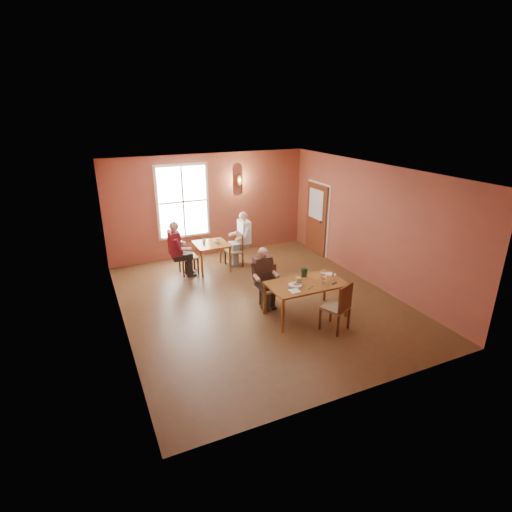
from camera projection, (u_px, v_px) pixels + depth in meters
name	position (u px, v px, depth m)	size (l,w,h in m)	color
ground	(260.00, 301.00, 9.27)	(6.00, 7.00, 0.01)	brown
wall_back	(210.00, 205.00, 11.71)	(6.00, 0.04, 3.00)	brown
wall_front	(362.00, 310.00, 5.76)	(6.00, 0.04, 3.00)	brown
wall_left	(117.00, 260.00, 7.58)	(0.04, 7.00, 3.00)	brown
wall_right	(369.00, 224.00, 9.89)	(0.04, 7.00, 3.00)	brown
ceiling	(260.00, 171.00, 8.20)	(6.00, 7.00, 0.04)	white
window	(183.00, 202.00, 11.29)	(1.36, 0.10, 1.96)	white
door	(316.00, 219.00, 11.99)	(0.12, 1.04, 2.10)	maroon
wall_sconce	(239.00, 180.00, 11.73)	(0.16, 0.16, 0.28)	brown
main_table	(306.00, 299.00, 8.52)	(1.62, 0.91, 0.76)	brown
chair_diner_main	(271.00, 288.00, 8.85)	(0.41, 0.41, 0.94)	#5F3712
diner_main	(272.00, 281.00, 8.76)	(0.52, 0.52, 1.30)	#412D22
chair_empty	(335.00, 306.00, 7.93)	(0.46, 0.46, 1.03)	brown
plate_food	(295.00, 285.00, 8.27)	(0.29, 0.29, 0.04)	white
sandwich	(298.00, 281.00, 8.34)	(0.09, 0.09, 0.11)	tan
goblet_a	(322.00, 273.00, 8.61)	(0.08, 0.08, 0.20)	white
goblet_b	(334.00, 276.00, 8.48)	(0.08, 0.08, 0.19)	white
goblet_c	(324.00, 279.00, 8.33)	(0.08, 0.08, 0.20)	white
menu_stand	(304.00, 273.00, 8.64)	(0.13, 0.06, 0.21)	#254530
knife	(311.00, 288.00, 8.15)	(0.21, 0.02, 0.00)	silver
napkin	(295.00, 291.00, 8.02)	(0.20, 0.20, 0.01)	white
side_plate	(329.00, 274.00, 8.81)	(0.19, 0.19, 0.01)	white
sunglasses	(334.00, 283.00, 8.36)	(0.13, 0.04, 0.02)	black
second_table	(212.00, 257.00, 10.91)	(0.86, 0.86, 0.76)	brown
chair_diner_white	(234.00, 250.00, 11.12)	(0.42, 0.42, 0.95)	#452911
diner_white	(235.00, 241.00, 11.05)	(0.58, 0.58, 1.46)	white
chair_diner_maroon	(188.00, 256.00, 10.61)	(0.44, 0.44, 1.00)	#492F18
diner_maroon	(187.00, 248.00, 10.52)	(0.59, 0.59, 1.46)	maroon
cup_a	(217.00, 242.00, 10.74)	(0.14, 0.14, 0.11)	white
cup_b	(204.00, 241.00, 10.80)	(0.11, 0.11, 0.10)	silver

